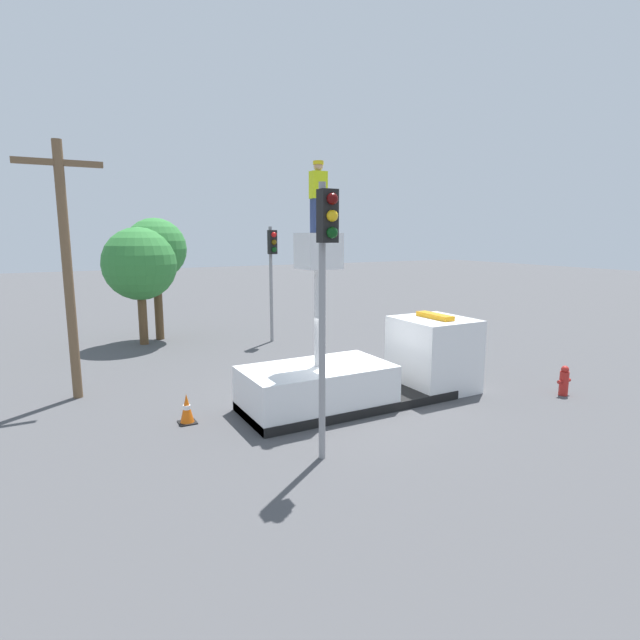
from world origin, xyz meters
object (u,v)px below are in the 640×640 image
object	(u,v)px
traffic_light_across	(272,261)
traffic_cone_rear	(187,409)
fire_hydrant	(564,381)
utility_pole	(67,262)
bucket_truck	(371,370)
worker	(318,197)
traffic_light_pole	(326,269)
tree_left_bg	(140,264)
tree_right_bg	(155,250)

from	to	relation	value
traffic_light_across	traffic_cone_rear	xyz separation A→B (m)	(-5.64, -7.76, -3.16)
fire_hydrant	utility_pole	distance (m)	14.50
bucket_truck	worker	size ratio (longest dim) A/B	3.99
traffic_light_pole	utility_pole	distance (m)	8.17
traffic_light_pole	tree_left_bg	bearing A→B (deg)	95.95
worker	traffic_cone_rear	distance (m)	6.20
bucket_truck	traffic_light_pole	world-z (taller)	traffic_light_pole
traffic_cone_rear	utility_pole	size ratio (longest dim) A/B	0.11
bucket_truck	traffic_light_across	size ratio (longest dim) A/B	1.40
fire_hydrant	tree_left_bg	xyz separation A→B (m)	(-9.58, 13.04, 2.97)
tree_right_bg	utility_pole	world-z (taller)	utility_pole
traffic_cone_rear	utility_pole	distance (m)	5.46
traffic_light_across	tree_right_bg	bearing A→B (deg)	144.85
bucket_truck	tree_right_bg	size ratio (longest dim) A/B	1.30
traffic_cone_rear	tree_left_bg	distance (m)	10.47
traffic_light_across	tree_left_bg	world-z (taller)	traffic_light_across
bucket_truck	traffic_light_pole	xyz separation A→B (m)	(-2.99, -2.72, 3.10)
fire_hydrant	traffic_light_across	bearing A→B (deg)	112.84
traffic_light_across	traffic_cone_rear	distance (m)	10.10
fire_hydrant	utility_pole	size ratio (longest dim) A/B	0.12
traffic_light_pole	tree_right_bg	size ratio (longest dim) A/B	1.05
tree_left_bg	fire_hydrant	bearing A→B (deg)	-53.70
fire_hydrant	utility_pole	xyz separation A→B (m)	(-12.47, 6.54, 3.44)
utility_pole	tree_left_bg	bearing A→B (deg)	66.02
traffic_light_pole	traffic_cone_rear	bearing A→B (deg)	120.29
bucket_truck	utility_pole	xyz separation A→B (m)	(-7.28, 4.23, 3.00)
bucket_truck	utility_pole	distance (m)	8.94
tree_left_bg	tree_right_bg	bearing A→B (deg)	42.52
bucket_truck	tree_right_bg	bearing A→B (deg)	107.36
utility_pole	tree_right_bg	bearing A→B (deg)	62.95
bucket_truck	worker	bearing A→B (deg)	180.00
fire_hydrant	tree_right_bg	size ratio (longest dim) A/B	0.17
traffic_light_across	utility_pole	world-z (taller)	utility_pole
traffic_light_across	utility_pole	xyz separation A→B (m)	(-7.92, -4.26, 0.35)
traffic_light_pole	fire_hydrant	size ratio (longest dim) A/B	6.35
traffic_light_across	tree_right_bg	xyz separation A→B (m)	(-4.23, 2.98, 0.45)
traffic_light_pole	tree_right_bg	distance (m)	14.20
bucket_truck	fire_hydrant	distance (m)	5.70
worker	tree_left_bg	distance (m)	11.27
traffic_cone_rear	utility_pole	world-z (taller)	utility_pole
bucket_truck	worker	distance (m)	4.97
bucket_truck	traffic_light_across	distance (m)	8.92
worker	tree_right_bg	world-z (taller)	worker
traffic_light_pole	tree_right_bg	xyz separation A→B (m)	(-0.60, 14.19, -0.00)
traffic_cone_rear	bucket_truck	bearing A→B (deg)	-8.33
fire_hydrant	tree_left_bg	size ratio (longest dim) A/B	0.18
traffic_light_pole	fire_hydrant	distance (m)	8.92
bucket_truck	traffic_cone_rear	world-z (taller)	bucket_truck
tree_left_bg	traffic_cone_rear	bearing A→B (deg)	-93.50
bucket_truck	tree_left_bg	size ratio (longest dim) A/B	1.41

